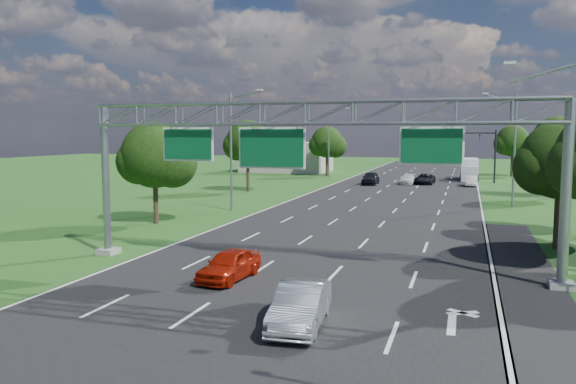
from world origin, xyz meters
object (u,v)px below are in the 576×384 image
at_px(red_coupe, 229,265).
at_px(sign_gantry, 308,126).
at_px(silver_sedan, 300,305).
at_px(box_truck, 469,170).
at_px(traffic_signal, 467,144).

bearing_deg(red_coupe, sign_gantry, 51.00).
xyz_separation_m(silver_sedan, box_truck, (5.58, 65.42, 0.71)).
xyz_separation_m(traffic_signal, red_coupe, (-9.98, -55.96, -4.48)).
distance_m(traffic_signal, silver_sedan, 61.23).
distance_m(sign_gantry, traffic_signal, 53.51).
distance_m(red_coupe, box_truck, 61.41).
bearing_deg(box_truck, silver_sedan, -95.78).
bearing_deg(red_coupe, traffic_signal, 84.65).
height_order(traffic_signal, silver_sedan, traffic_signal).
relative_size(traffic_signal, silver_sedan, 2.77).
bearing_deg(sign_gantry, red_coupe, -133.75).
relative_size(sign_gantry, traffic_signal, 1.92).
xyz_separation_m(traffic_signal, silver_sedan, (-5.21, -60.85, -4.44)).
distance_m(traffic_signal, box_truck, 5.91).
relative_size(silver_sedan, box_truck, 0.56).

